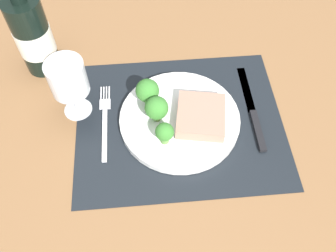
{
  "coord_description": "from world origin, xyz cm",
  "views": [
    {
      "loc": [
        -6.2,
        -43.16,
        64.1
      ],
      "look_at": [
        -2.64,
        -1.98,
        1.9
      ],
      "focal_mm": 38.9,
      "sensor_mm": 36.0,
      "label": 1
    }
  ],
  "objects_px": {
    "knife": "(253,113)",
    "wine_glass": "(68,80)",
    "plate": "(180,119)",
    "wine_bottle": "(33,34)",
    "steak": "(201,116)",
    "fork": "(105,121)"
  },
  "relations": [
    {
      "from": "plate",
      "to": "steak",
      "type": "relative_size",
      "value": 2.41
    },
    {
      "from": "plate",
      "to": "steak",
      "type": "distance_m",
      "value": 0.05
    },
    {
      "from": "plate",
      "to": "knife",
      "type": "distance_m",
      "value": 0.16
    },
    {
      "from": "plate",
      "to": "wine_bottle",
      "type": "bearing_deg",
      "value": 147.64
    },
    {
      "from": "steak",
      "to": "fork",
      "type": "xyz_separation_m",
      "value": [
        -0.2,
        0.02,
        -0.03
      ]
    },
    {
      "from": "plate",
      "to": "steak",
      "type": "bearing_deg",
      "value": -13.61
    },
    {
      "from": "knife",
      "to": "fork",
      "type": "bearing_deg",
      "value": 178.07
    },
    {
      "from": "wine_bottle",
      "to": "fork",
      "type": "bearing_deg",
      "value": -50.86
    },
    {
      "from": "fork",
      "to": "knife",
      "type": "bearing_deg",
      "value": -4.41
    },
    {
      "from": "plate",
      "to": "wine_bottle",
      "type": "xyz_separation_m",
      "value": [
        -0.3,
        0.19,
        0.09
      ]
    },
    {
      "from": "fork",
      "to": "wine_bottle",
      "type": "bearing_deg",
      "value": 126.34
    },
    {
      "from": "knife",
      "to": "wine_glass",
      "type": "relative_size",
      "value": 1.62
    },
    {
      "from": "wine_glass",
      "to": "plate",
      "type": "bearing_deg",
      "value": -13.5
    },
    {
      "from": "knife",
      "to": "wine_glass",
      "type": "xyz_separation_m",
      "value": [
        -0.38,
        0.05,
        0.09
      ]
    },
    {
      "from": "plate",
      "to": "wine_bottle",
      "type": "distance_m",
      "value": 0.37
    },
    {
      "from": "plate",
      "to": "knife",
      "type": "height_order",
      "value": "plate"
    },
    {
      "from": "knife",
      "to": "wine_glass",
      "type": "bearing_deg",
      "value": 172.61
    },
    {
      "from": "steak",
      "to": "wine_bottle",
      "type": "height_order",
      "value": "wine_bottle"
    },
    {
      "from": "fork",
      "to": "knife",
      "type": "xyz_separation_m",
      "value": [
        0.32,
        -0.01,
        0.0
      ]
    },
    {
      "from": "knife",
      "to": "wine_bottle",
      "type": "relative_size",
      "value": 0.85
    },
    {
      "from": "steak",
      "to": "wine_bottle",
      "type": "distance_m",
      "value": 0.4
    },
    {
      "from": "plate",
      "to": "wine_bottle",
      "type": "relative_size",
      "value": 0.93
    }
  ]
}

